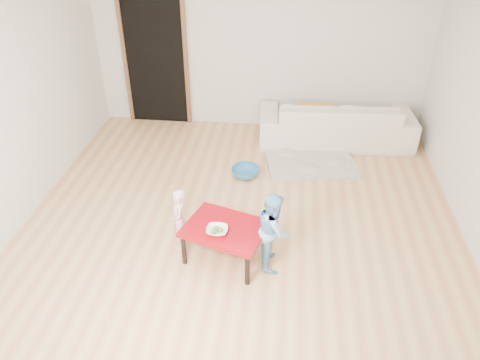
% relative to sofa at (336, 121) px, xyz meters
% --- Properties ---
extents(floor, '(5.00, 5.00, 0.01)m').
position_rel_sofa_xyz_m(floor, '(-1.19, -2.05, -0.33)').
color(floor, tan).
rests_on(floor, ground).
extents(back_wall, '(5.00, 0.02, 2.60)m').
position_rel_sofa_xyz_m(back_wall, '(-1.19, 0.45, 0.97)').
color(back_wall, silver).
rests_on(back_wall, floor).
extents(left_wall, '(0.02, 5.00, 2.60)m').
position_rel_sofa_xyz_m(left_wall, '(-3.69, -2.05, 0.97)').
color(left_wall, silver).
rests_on(left_wall, floor).
extents(doorway, '(1.02, 0.08, 2.11)m').
position_rel_sofa_xyz_m(doorway, '(-2.79, 0.43, 0.70)').
color(doorway, brown).
rests_on(doorway, back_wall).
extents(sofa, '(2.30, 1.01, 0.66)m').
position_rel_sofa_xyz_m(sofa, '(0.00, 0.00, 0.00)').
color(sofa, silver).
rests_on(sofa, floor).
extents(cushion, '(0.51, 0.46, 0.13)m').
position_rel_sofa_xyz_m(cushion, '(-0.29, -0.14, 0.17)').
color(cushion, orange).
rests_on(cushion, sofa).
extents(red_table, '(0.96, 0.83, 0.40)m').
position_rel_sofa_xyz_m(red_table, '(-1.28, -2.76, -0.13)').
color(red_table, maroon).
rests_on(red_table, floor).
extents(bowl, '(0.21, 0.21, 0.05)m').
position_rel_sofa_xyz_m(bowl, '(-1.35, -2.86, 0.10)').
color(bowl, white).
rests_on(bowl, red_table).
extents(broccoli, '(0.12, 0.12, 0.06)m').
position_rel_sofa_xyz_m(broccoli, '(-1.35, -2.86, 0.10)').
color(broccoli, '#2D5919').
rests_on(broccoli, red_table).
extents(child_pink, '(0.24, 0.30, 0.72)m').
position_rel_sofa_xyz_m(child_pink, '(-1.79, -2.63, 0.03)').
color(child_pink, '#E66980').
rests_on(child_pink, floor).
extents(child_blue, '(0.35, 0.43, 0.85)m').
position_rel_sofa_xyz_m(child_blue, '(-0.79, -2.78, 0.10)').
color(child_blue, '#66B2EC').
rests_on(child_blue, floor).
extents(basin, '(0.38, 0.38, 0.12)m').
position_rel_sofa_xyz_m(basin, '(-1.24, -1.14, -0.27)').
color(basin, teal).
rests_on(basin, floor).
extents(blanket, '(1.36, 1.20, 0.06)m').
position_rel_sofa_xyz_m(blanket, '(-0.37, -0.68, -0.30)').
color(blanket, beige).
rests_on(blanket, floor).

